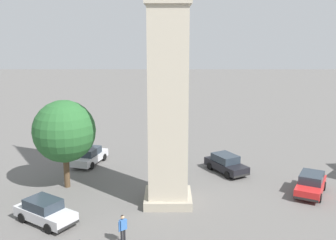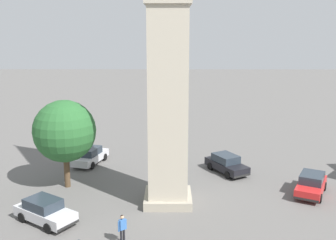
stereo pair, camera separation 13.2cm
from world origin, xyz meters
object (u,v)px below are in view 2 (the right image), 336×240
(car_green_alley, at_px, (311,184))
(tree, at_px, (65,131))
(car_blue_kerb, at_px, (226,164))
(car_silver_kerb, at_px, (45,211))
(car_white_side, at_px, (90,156))
(pedestrian, at_px, (122,226))

(car_green_alley, xyz_separation_m, tree, (-1.29, -18.17, 3.62))
(car_blue_kerb, distance_m, car_green_alley, 7.17)
(car_blue_kerb, distance_m, car_silver_kerb, 15.43)
(tree, bearing_deg, car_silver_kerb, 0.91)
(car_white_side, bearing_deg, car_silver_kerb, -2.99)
(car_blue_kerb, xyz_separation_m, tree, (3.23, -12.61, 3.62))
(car_green_alley, height_order, pedestrian, pedestrian)
(car_white_side, distance_m, pedestrian, 14.29)
(tree, bearing_deg, car_white_side, 172.81)
(car_green_alley, bearing_deg, pedestrian, -61.94)
(car_blue_kerb, xyz_separation_m, car_green_alley, (4.52, 5.56, 0.00))
(pedestrian, bearing_deg, car_green_alley, 118.06)
(car_green_alley, bearing_deg, car_silver_kerb, -76.02)
(pedestrian, bearing_deg, car_blue_kerb, 147.07)
(car_silver_kerb, distance_m, car_white_side, 11.16)
(tree, bearing_deg, car_green_alley, 85.93)
(car_blue_kerb, relative_size, tree, 0.66)
(pedestrian, height_order, tree, tree)
(car_silver_kerb, distance_m, car_green_alley, 18.63)
(car_silver_kerb, bearing_deg, car_blue_kerb, 125.79)
(car_blue_kerb, height_order, pedestrian, pedestrian)
(car_green_alley, bearing_deg, tree, -94.07)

